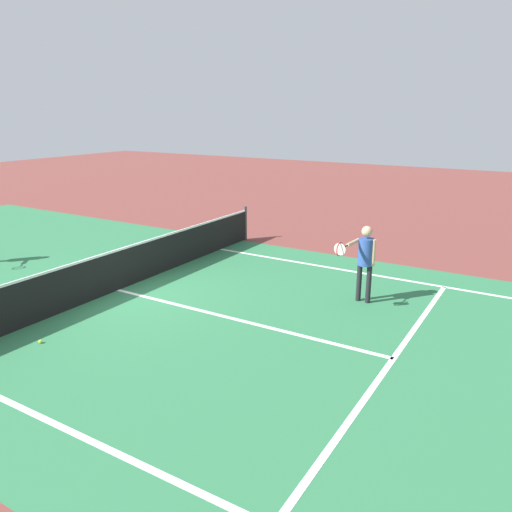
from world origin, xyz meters
TOP-DOWN VIEW (x-y plane):
  - ground_plane at (0.00, 0.00)m, footprint 60.00×60.00m
  - court_surface_inbounds at (0.00, 0.00)m, footprint 10.62×24.40m
  - line_sideline_left at (-4.11, -5.95)m, footprint 0.10×11.89m
  - line_sideline_right at (4.11, -5.95)m, footprint 0.10×11.89m
  - line_service_near at (0.00, -6.40)m, footprint 8.22×0.10m
  - line_center_service at (0.00, -3.20)m, footprint 0.10×6.40m
  - net at (0.00, 0.00)m, footprint 11.10×0.09m
  - player_near at (2.21, -5.07)m, footprint 1.20×0.57m
  - tennis_ball_near_net at (-2.68, -0.85)m, footprint 0.07×0.07m

SIDE VIEW (x-z plane):
  - ground_plane at x=0.00m, z-range 0.00..0.00m
  - court_surface_inbounds at x=0.00m, z-range 0.00..0.00m
  - line_sideline_left at x=-4.11m, z-range 0.00..0.01m
  - line_sideline_right at x=4.11m, z-range 0.00..0.01m
  - line_service_near at x=0.00m, z-range 0.00..0.01m
  - line_center_service at x=0.00m, z-range 0.00..0.01m
  - tennis_ball_near_net at x=-2.68m, z-range 0.00..0.07m
  - net at x=0.00m, z-range -0.04..1.03m
  - player_near at x=2.21m, z-range 0.21..1.88m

